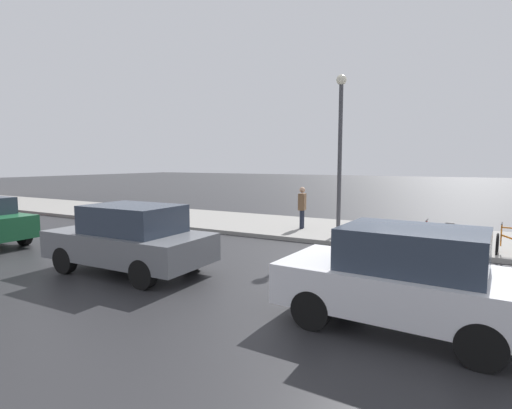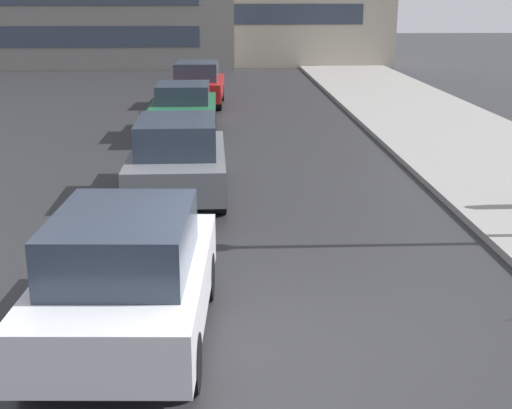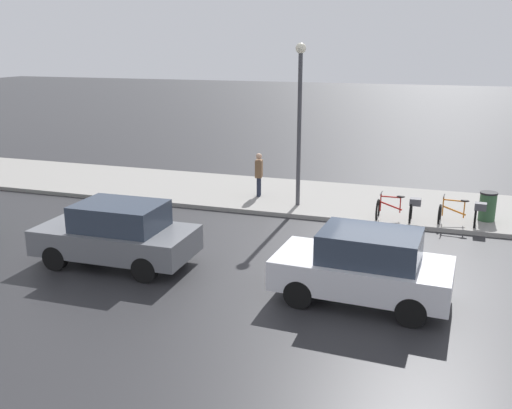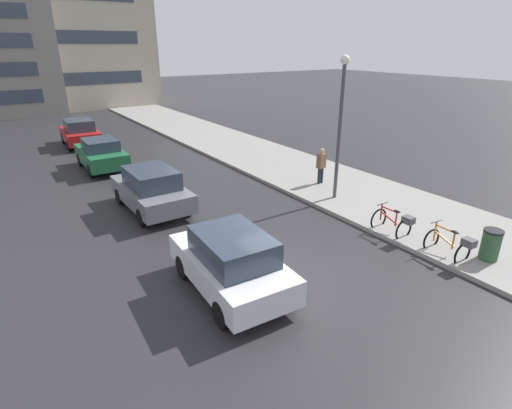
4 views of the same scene
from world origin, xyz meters
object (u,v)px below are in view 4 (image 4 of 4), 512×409
Objects in this scene: bicycle_second at (394,223)px; trash_bin at (490,247)px; car_green at (101,154)px; pedestrian at (321,165)px; car_grey at (151,189)px; bicycle_nearest at (452,245)px; car_white at (231,262)px; car_red at (80,132)px; streetlamp at (341,116)px.

trash_bin is (0.83, -2.65, 0.04)m from bicycle_second.
car_green reaches higher than bicycle_second.
pedestrian is (7.38, -8.08, 0.18)m from car_green.
car_grey reaches higher than bicycle_second.
car_white is at bearing 160.45° from bicycle_nearest.
bicycle_second is at bearing -48.86° from car_grey.
car_red is at bearing 88.04° from car_green.
car_grey is (-5.89, 8.51, 0.34)m from bicycle_nearest.
bicycle_second is 14.48m from car_green.
streetlamp reaches higher than bicycle_second.
car_green is 10.95m from pedestrian.
pedestrian is at bearing 33.17° from car_white.
car_white is 0.99× the size of car_red.
car_green is (-0.20, 6.59, -0.04)m from car_grey.
bicycle_second is at bearing 107.28° from trash_bin.
bicycle_nearest is at bearing -19.55° from car_white.
car_white is 8.86m from pedestrian.
car_red is (0.00, 12.58, -0.01)m from car_grey.
car_red is 22.81m from trash_bin.
trash_bin is (-0.59, -7.76, -0.44)m from pedestrian.
bicycle_nearest is 10.36m from car_grey.
bicycle_nearest is 1.01m from trash_bin.
car_grey is at bearing 124.71° from bicycle_nearest.
car_red is 17.19m from streetlamp.
car_white reaches higher than trash_bin.
bicycle_second is at bearing -65.66° from car_green.
car_green is at bearing -91.96° from car_red.
streetlamp is at bearing -67.67° from car_red.
pedestrian is 3.02m from streetlamp.
pedestrian is (7.41, 4.84, 0.14)m from car_white.
car_white is 18.92m from car_red.
bicycle_nearest is 0.34× the size of car_grey.
car_green is at bearing 114.34° from bicycle_second.
bicycle_second is (-0.13, 1.92, 0.01)m from bicycle_nearest.
car_white is 1.00× the size of car_green.
streetlamp is at bearing 78.60° from bicycle_second.
bicycle_nearest is at bearing -95.99° from streetlamp.
car_red is (0.21, 5.99, 0.03)m from car_green.
car_red reaches higher than bicycle_nearest.
streetlamp is at bearing 84.01° from bicycle_nearest.
trash_bin is (6.79, -15.84, -0.25)m from car_green.
trash_bin is at bearing -94.33° from pedestrian.
car_white and car_grey have the same top height.
car_white is 0.70× the size of streetlamp.
car_grey is (-5.76, 6.60, 0.34)m from bicycle_second.
car_grey reaches higher than bicycle_nearest.
streetlamp reaches higher than trash_bin.
streetlamp is (0.70, 3.46, 2.91)m from bicycle_second.
car_white is at bearing -90.15° from car_green.
car_grey is at bearing 168.28° from pedestrian.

